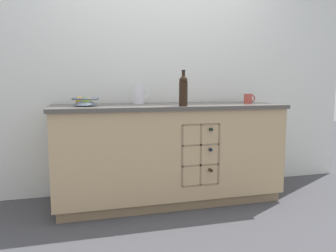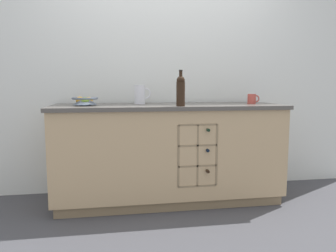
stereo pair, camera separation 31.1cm
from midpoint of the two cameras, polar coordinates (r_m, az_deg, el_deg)
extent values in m
plane|color=#424247|center=(3.27, -2.78, -12.68)|extent=(14.00, 14.00, 0.00)
cube|color=silver|center=(3.50, -4.42, 9.81)|extent=(4.50, 0.06, 2.55)
cube|color=#8B7354|center=(3.26, -2.79, -11.93)|extent=(2.04, 0.64, 0.09)
cube|color=tan|center=(3.14, -2.84, -4.22)|extent=(2.10, 0.70, 0.80)
cube|color=#514C47|center=(3.09, -2.88, 3.42)|extent=(2.14, 0.74, 0.03)
cube|color=#8B7354|center=(2.96, 2.05, -4.73)|extent=(0.34, 0.01, 0.54)
cube|color=#8B7354|center=(2.86, -0.92, -5.12)|extent=(0.02, 0.10, 0.54)
cube|color=#8B7354|center=(2.97, 5.51, -4.73)|extent=(0.02, 0.10, 0.54)
cube|color=#8B7354|center=(2.98, 2.33, -10.04)|extent=(0.34, 0.10, 0.02)
cube|color=#8B7354|center=(2.93, 2.34, -6.66)|extent=(0.34, 0.10, 0.02)
cube|color=#8B7354|center=(2.89, 2.36, -3.18)|extent=(0.34, 0.10, 0.02)
cube|color=#8B7354|center=(2.87, 2.38, 0.38)|extent=(0.34, 0.10, 0.02)
cube|color=#8B7354|center=(2.91, 2.35, -4.93)|extent=(0.02, 0.10, 0.54)
cylinder|color=black|center=(3.04, 3.42, -7.04)|extent=(0.07, 0.18, 0.07)
cylinder|color=black|center=(2.92, 4.25, -7.63)|extent=(0.03, 0.08, 0.03)
cylinder|color=black|center=(3.05, 3.16, -3.51)|extent=(0.08, 0.22, 0.08)
cylinder|color=black|center=(2.90, 4.12, -4.05)|extent=(0.03, 0.09, 0.03)
cylinder|color=black|center=(2.99, 3.35, -0.22)|extent=(0.07, 0.20, 0.07)
cylinder|color=black|center=(2.86, 4.24, -0.56)|extent=(0.03, 0.08, 0.03)
cylinder|color=#4C5666|center=(2.98, -17.13, 3.41)|extent=(0.10, 0.10, 0.01)
cone|color=#4C5666|center=(2.97, -17.16, 4.12)|extent=(0.21, 0.21, 0.06)
torus|color=#4C5666|center=(2.97, -17.17, 4.57)|extent=(0.23, 0.23, 0.02)
sphere|color=#7FA838|center=(2.94, -17.10, 4.10)|extent=(0.07, 0.07, 0.07)
sphere|color=gold|center=(3.01, -16.53, 4.17)|extent=(0.07, 0.07, 0.07)
sphere|color=gold|center=(2.99, -18.00, 4.15)|extent=(0.07, 0.07, 0.07)
cylinder|color=white|center=(3.22, -7.99, 5.46)|extent=(0.10, 0.10, 0.18)
torus|color=white|center=(3.22, -8.02, 7.02)|extent=(0.11, 0.11, 0.01)
torus|color=white|center=(3.23, -7.03, 5.64)|extent=(0.11, 0.01, 0.11)
cylinder|color=#B7473D|center=(3.35, 11.20, 4.70)|extent=(0.08, 0.08, 0.10)
torus|color=#B7473D|center=(3.37, 11.86, 4.73)|extent=(0.07, 0.01, 0.07)
cylinder|color=black|center=(2.85, -0.44, 5.59)|extent=(0.08, 0.08, 0.21)
sphere|color=black|center=(2.85, -0.44, 7.97)|extent=(0.07, 0.07, 0.07)
cylinder|color=black|center=(2.85, -0.44, 8.60)|extent=(0.03, 0.03, 0.09)
cylinder|color=black|center=(2.85, -0.44, 9.63)|extent=(0.03, 0.03, 0.01)
camera|label=1|loc=(0.16, -92.86, -0.35)|focal=35.00mm
camera|label=2|loc=(0.16, 87.14, 0.35)|focal=35.00mm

